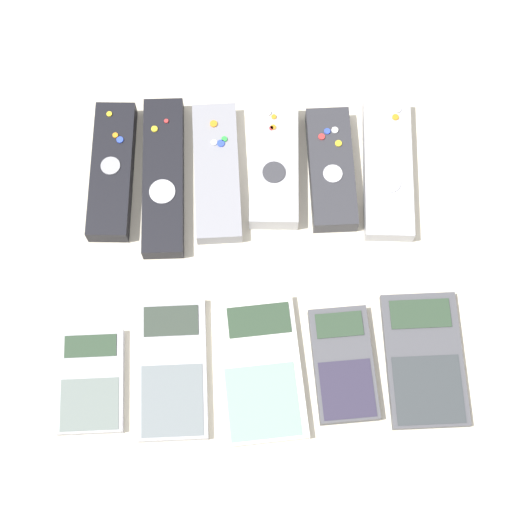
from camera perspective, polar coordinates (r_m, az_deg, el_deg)
name	(u,v)px	position (r m, az deg, el deg)	size (l,w,h in m)	color
ground_plane	(257,276)	(0.98, 0.05, -1.35)	(3.00, 3.00, 0.00)	beige
remote_0	(112,171)	(1.02, -9.57, 5.60)	(0.06, 0.17, 0.03)	black
remote_1	(163,177)	(1.01, -6.19, 5.26)	(0.05, 0.20, 0.02)	black
remote_2	(217,172)	(1.01, -2.63, 5.59)	(0.05, 0.17, 0.02)	gray
remote_3	(274,165)	(1.01, 1.20, 6.09)	(0.07, 0.16, 0.03)	#B7B7BC
remote_4	(331,169)	(1.01, 5.03, 5.79)	(0.05, 0.15, 0.03)	#333338
remote_5	(388,169)	(1.03, 8.77, 5.74)	(0.07, 0.18, 0.02)	#B7B7BC
calculator_0	(91,381)	(0.96, -10.95, -8.21)	(0.07, 0.11, 0.01)	#B2B2B7
calculator_1	(172,369)	(0.95, -5.60, -7.49)	(0.08, 0.15, 0.01)	#B2B2B7
calculator_2	(260,369)	(0.94, 0.29, -7.57)	(0.10, 0.16, 0.02)	silver
calculator_3	(343,364)	(0.94, 5.84, -7.20)	(0.07, 0.13, 0.02)	#4C4C51
calculator_4	(424,359)	(0.96, 11.15, -6.78)	(0.08, 0.15, 0.01)	#4C4C51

